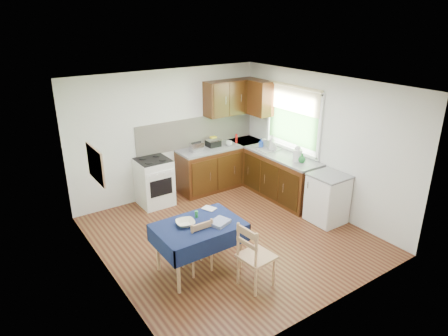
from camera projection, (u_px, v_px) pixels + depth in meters
floor at (230, 235)px, 6.66m from camera, size 4.20×4.20×0.00m
ceiling at (231, 85)px, 5.75m from camera, size 4.00×4.20×0.02m
wall_back at (168, 134)px, 7.82m from camera, size 4.00×0.02×2.50m
wall_front at (335, 219)px, 4.59m from camera, size 4.00×0.02×2.50m
wall_left at (104, 197)px, 5.15m from camera, size 0.02×4.20×2.50m
wall_right at (320, 143)px, 7.26m from camera, size 0.02×4.20×2.50m
base_cabinets at (249, 171)px, 8.19m from camera, size 1.90×2.30×0.86m
worktop_back at (221, 146)px, 8.28m from camera, size 1.90×0.60×0.04m
worktop_right at (282, 156)px, 7.74m from camera, size 0.60×1.70×0.04m
worktop_corner at (246, 141)px, 8.62m from camera, size 0.60×0.60×0.04m
splashback at (197, 131)px, 8.17m from camera, size 2.70×0.02×0.60m
upper_cabinets at (240, 97)px, 8.17m from camera, size 1.20×0.85×0.70m
stove at (154, 182)px, 7.61m from camera, size 0.60×0.61×0.92m
window at (293, 115)px, 7.64m from camera, size 0.04×1.48×1.26m
fridge at (327, 198)px, 6.97m from camera, size 0.58×0.60×0.89m
corkboard at (96, 165)px, 5.27m from camera, size 0.04×0.62×0.47m
dining_table at (199, 231)px, 5.58m from camera, size 1.20×0.82×0.73m
chair_far at (198, 244)px, 5.60m from camera, size 0.38×0.38×0.85m
chair_near at (254, 254)px, 5.25m from camera, size 0.46×0.46×0.95m
toaster at (196, 147)px, 7.89m from camera, size 0.26×0.16×0.20m
sandwich_press at (213, 143)px, 8.20m from camera, size 0.27×0.23×0.16m
sauce_bottle at (236, 139)px, 8.38m from camera, size 0.05×0.05×0.20m
yellow_packet at (213, 141)px, 8.31m from camera, size 0.13×0.09×0.17m
dish_rack at (269, 149)px, 8.01m from camera, size 0.44×0.33×0.21m
kettle at (297, 154)px, 7.37m from camera, size 0.17×0.17×0.29m
cup at (229, 143)px, 8.24m from camera, size 0.14×0.14×0.10m
soap_bottle_a at (272, 143)px, 7.91m from camera, size 0.17×0.17×0.32m
soap_bottle_b at (261, 143)px, 8.10m from camera, size 0.12×0.12×0.19m
soap_bottle_c at (302, 158)px, 7.30m from camera, size 0.19×0.19×0.17m
plate_bowl at (185, 223)px, 5.51m from camera, size 0.32×0.32×0.06m
book at (206, 210)px, 5.91m from camera, size 0.21×0.24×0.01m
spice_jar at (196, 214)px, 5.72m from camera, size 0.05×0.05×0.10m
tea_towel at (220, 222)px, 5.54m from camera, size 0.33×0.30×0.05m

